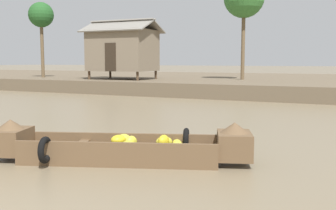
% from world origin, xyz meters
% --- Properties ---
extents(ground_plane, '(300.00, 300.00, 0.00)m').
position_xyz_m(ground_plane, '(0.00, 10.00, 0.00)').
color(ground_plane, '#7A6B51').
extents(riverbank_strip, '(160.00, 20.00, 0.80)m').
position_xyz_m(riverbank_strip, '(0.00, 27.96, 0.40)').
color(riverbank_strip, brown).
rests_on(riverbank_strip, ground).
extents(banana_boat, '(5.21, 2.62, 0.83)m').
position_xyz_m(banana_boat, '(-0.02, 5.09, 0.30)').
color(banana_boat, brown).
rests_on(banana_boat, ground).
extents(stilt_house_left, '(4.77, 3.40, 3.93)m').
position_xyz_m(stilt_house_left, '(-9.84, 21.04, 2.77)').
color(stilt_house_left, '#4C3826').
rests_on(stilt_house_left, riverbank_strip).
extents(palm_tree_far, '(1.81, 1.81, 5.47)m').
position_xyz_m(palm_tree_far, '(-16.64, 20.89, 5.27)').
color(palm_tree_far, brown).
rests_on(palm_tree_far, riverbank_strip).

